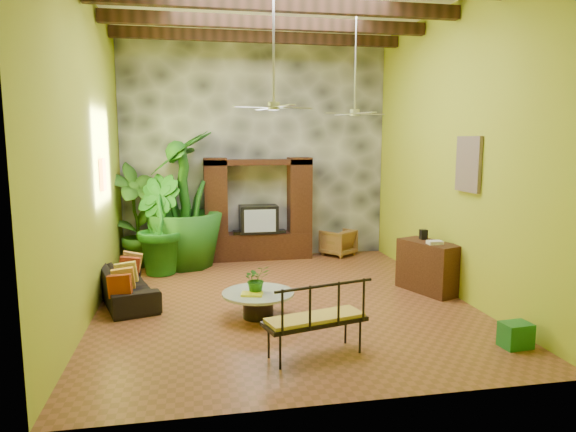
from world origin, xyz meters
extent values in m
plane|color=brown|center=(0.00, 0.00, 0.00)|extent=(7.00, 7.00, 0.00)
cube|color=#ADB529|center=(0.00, 3.50, 2.50)|extent=(6.00, 0.02, 5.00)
cube|color=#ADB529|center=(-3.00, 0.00, 2.50)|extent=(0.02, 7.00, 5.00)
cube|color=#ADB529|center=(3.00, 0.00, 2.50)|extent=(0.02, 7.00, 5.00)
cube|color=#3A3C41|center=(0.00, 3.44, 2.50)|extent=(5.98, 0.10, 4.98)
cube|color=#331B10|center=(0.00, 0.00, 4.78)|extent=(5.95, 0.16, 0.22)
cube|color=#331B10|center=(0.00, 1.30, 4.78)|extent=(5.95, 0.16, 0.22)
cube|color=#331B10|center=(0.00, 2.60, 4.78)|extent=(5.95, 0.16, 0.22)
cube|color=black|center=(0.00, 3.14, 0.30)|extent=(2.40, 0.50, 0.60)
cube|color=black|center=(-0.95, 3.14, 1.30)|extent=(0.50, 0.48, 2.00)
cube|color=black|center=(0.95, 3.14, 1.30)|extent=(0.50, 0.48, 2.00)
cube|color=black|center=(0.00, 3.14, 2.20)|extent=(2.40, 0.48, 0.12)
cube|color=black|center=(0.00, 3.12, 0.92)|extent=(0.85, 0.52, 0.62)
cube|color=#8C99A8|center=(0.00, 2.85, 0.92)|extent=(0.70, 0.02, 0.50)
cylinder|color=#A9A9AE|center=(-0.20, -0.40, 4.10)|extent=(0.04, 0.04, 1.80)
cylinder|color=#A9A9AE|center=(-0.20, -0.40, 3.20)|extent=(0.18, 0.18, 0.12)
cube|color=#A9A9AE|center=(0.15, -0.31, 3.18)|extent=(0.58, 0.26, 0.01)
cube|color=#A9A9AE|center=(-0.29, -0.05, 3.18)|extent=(0.26, 0.58, 0.01)
cube|color=#A9A9AE|center=(-0.55, -0.49, 3.18)|extent=(0.58, 0.26, 0.01)
cube|color=#A9A9AE|center=(-0.11, -0.75, 3.18)|extent=(0.26, 0.58, 0.01)
cylinder|color=#A9A9AE|center=(1.60, 1.20, 4.10)|extent=(0.04, 0.04, 1.80)
cylinder|color=#A9A9AE|center=(1.60, 1.20, 3.20)|extent=(0.18, 0.18, 0.12)
cube|color=#A9A9AE|center=(1.95, 1.29, 3.18)|extent=(0.58, 0.26, 0.01)
cube|color=#A9A9AE|center=(1.51, 1.55, 3.18)|extent=(0.26, 0.58, 0.01)
cube|color=#A9A9AE|center=(1.25, 1.11, 3.18)|extent=(0.58, 0.26, 0.01)
cube|color=#A9A9AE|center=(1.69, 0.85, 3.18)|extent=(0.26, 0.58, 0.01)
cube|color=yellow|center=(-2.96, 1.00, 2.10)|extent=(0.06, 0.32, 0.55)
cube|color=navy|center=(2.96, -0.60, 2.30)|extent=(0.06, 0.70, 0.90)
imported|color=black|center=(-2.57, 0.40, 0.28)|extent=(1.23, 2.02, 0.55)
imported|color=olive|center=(1.88, 3.15, 0.31)|extent=(0.94, 0.94, 0.62)
imported|color=#265616|center=(-2.65, 2.85, 1.11)|extent=(1.42, 1.32, 2.23)
imported|color=#1A661B|center=(-2.16, 2.25, 1.00)|extent=(1.29, 1.38, 2.00)
imported|color=#1C5516|center=(-1.65, 2.70, 1.44)|extent=(1.66, 1.66, 2.87)
cylinder|color=black|center=(-0.51, -0.77, 0.18)|extent=(0.46, 0.46, 0.36)
cylinder|color=silver|center=(-0.51, -0.77, 0.38)|extent=(1.10, 1.10, 0.04)
imported|color=#225F19|center=(-0.54, -0.78, 0.61)|extent=(0.46, 0.43, 0.42)
cube|color=yellow|center=(-0.62, -0.91, 0.42)|extent=(0.36, 0.29, 0.03)
cube|color=black|center=(0.01, -2.29, 0.45)|extent=(1.38, 0.75, 0.05)
cube|color=gold|center=(0.01, -2.29, 0.49)|extent=(1.30, 0.69, 0.06)
cube|color=black|center=(0.01, -2.53, 0.72)|extent=(1.28, 0.37, 0.54)
cube|color=#381F11|center=(2.65, 0.03, 0.45)|extent=(0.88, 1.24, 0.90)
cube|color=#207828|center=(2.65, -2.52, 0.17)|extent=(0.40, 0.31, 0.33)
camera|label=1|loc=(-1.46, -8.26, 2.69)|focal=32.00mm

